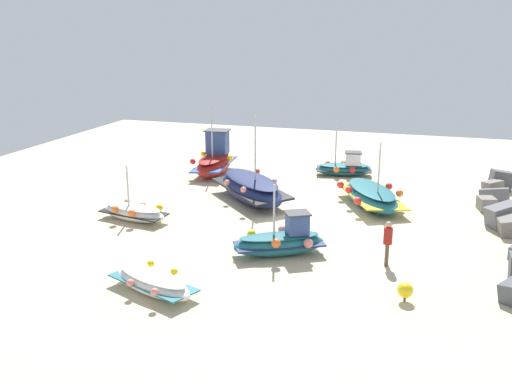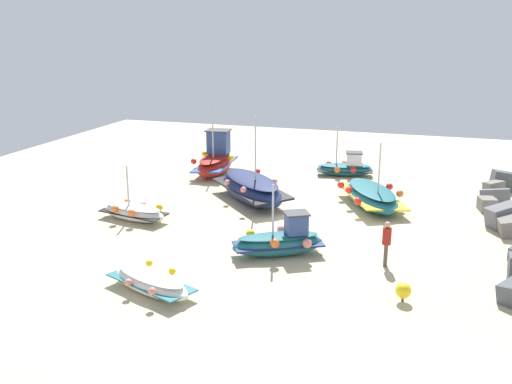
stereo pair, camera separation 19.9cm
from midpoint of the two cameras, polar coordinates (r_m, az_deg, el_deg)
name	(u,v)px [view 1 (the left image)]	position (r m, az deg, el deg)	size (l,w,h in m)	color
ground_plane	(313,217)	(26.42, 5.46, -2.47)	(44.85, 44.85, 0.00)	beige
fishing_boat_0	(251,188)	(28.40, -0.71, 0.37)	(5.33, 5.18, 4.41)	navy
fishing_boat_1	(134,212)	(26.33, -12.18, -1.96)	(1.90, 3.44, 2.50)	white
fishing_boat_2	(281,241)	(21.90, 2.22, -4.89)	(2.72, 3.62, 2.79)	#1E6670
fishing_boat_3	(153,283)	(19.33, -10.43, -8.78)	(2.34, 3.51, 0.72)	white
fishing_boat_4	(371,196)	(28.28, 11.09, -0.36)	(5.21, 3.93, 3.33)	#1E6670
fishing_boat_5	(215,161)	(33.86, -4.28, 3.11)	(4.49, 2.34, 4.18)	maroon
fishing_boat_6	(345,168)	(33.85, 8.60, 2.40)	(2.01, 3.41, 2.83)	#1E6670
person_walking	(388,240)	(21.32, 12.61, -4.67)	(0.32, 0.32, 1.68)	brown
mooring_buoy_0	(405,290)	(18.97, 14.22, -9.37)	(0.50, 0.50, 0.64)	#3F3F42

